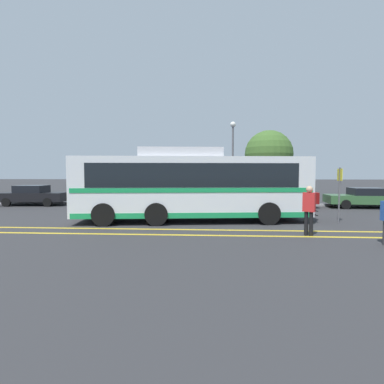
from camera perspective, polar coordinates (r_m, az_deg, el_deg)
ground_plane at (r=14.46m, az=-3.15°, el=-5.47°), size 220.00×220.00×0.00m
lane_strip_0 at (r=12.15m, az=-0.69°, el=-7.17°), size 30.76×0.20×0.01m
lane_strip_1 at (r=11.09m, az=-1.12°, el=-8.20°), size 30.76×0.20×0.01m
curb_strip at (r=21.46m, az=1.27°, el=-2.34°), size 38.76×0.36×0.15m
transit_bus at (r=14.15m, az=-0.06°, el=1.39°), size 11.25×3.75×3.43m
parked_car_0 at (r=24.21m, az=-27.99°, el=-0.54°), size 4.69×2.20×1.43m
parked_car_1 at (r=21.40m, az=-16.34°, el=-0.78°), size 4.20×2.08×1.40m
parked_car_2 at (r=20.53m, az=0.91°, el=-0.73°), size 4.71×1.88×1.45m
parked_car_3 at (r=21.04m, az=16.57°, el=-0.76°), size 4.47×1.98×1.45m
parked_car_4 at (r=22.83m, az=30.09°, el=-0.92°), size 4.91×2.33×1.33m
pedestrian_0 at (r=11.65m, az=21.39°, el=-2.71°), size 0.47×0.40×1.81m
bus_stop_sign at (r=15.29m, az=26.28°, el=0.68°), size 0.08×0.40×2.54m
street_lamp at (r=22.78m, az=7.77°, el=7.96°), size 0.41×0.41×6.13m
tree_0 at (r=26.05m, az=14.39°, el=6.97°), size 3.98×3.98×5.88m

